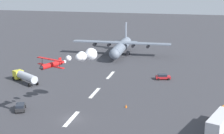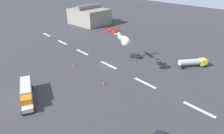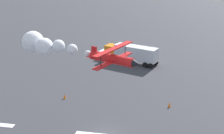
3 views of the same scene
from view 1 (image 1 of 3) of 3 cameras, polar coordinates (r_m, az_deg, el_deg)
The scene contains 11 objects.
ground_plane at distance 70.26m, azimuth -6.82°, elevation -8.64°, with size 440.00×440.00×0.00m, color #38383D.
runway_stripe_3 at distance 70.26m, azimuth -6.82°, elevation -8.64°, with size 8.00×0.90×0.01m, color white.
runway_stripe_4 at distance 85.01m, azimuth -2.94°, elevation -4.37°, with size 8.00×0.90×0.01m, color white.
runway_stripe_5 at distance 100.36m, azimuth -0.25°, elevation -1.37°, with size 8.00×0.90×0.01m, color white.
cargo_transport_plane at distance 124.91m, azimuth 1.46°, elevation 3.36°, with size 26.23×36.48×10.96m.
stunt_biplane_red at distance 72.65m, azimuth -5.23°, elevation 1.74°, with size 15.55×9.33×2.77m.
semi_truck_orange at distance 66.90m, azimuth 17.91°, elevation -8.55°, with size 13.21×6.97×3.70m.
fuel_tanker_truck at distance 95.76m, azimuth -14.44°, elevation -1.54°, with size 7.55×9.62×2.90m.
followme_car_yellow at distance 96.92m, azimuth 8.54°, elevation -1.62°, with size 2.87×4.45×1.52m.
airport_staff_sedan at distance 76.32m, azimuth -15.15°, elevation -6.49°, with size 4.55×3.27×1.52m.
traffic_cone_far at distance 75.53m, azimuth 2.36°, elevation -6.55°, with size 0.44×0.44×0.75m, color orange.
Camera 1 is at (-60.37, -23.04, 27.59)m, focal length 54.43 mm.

